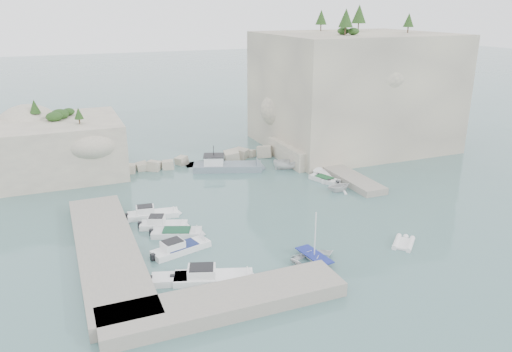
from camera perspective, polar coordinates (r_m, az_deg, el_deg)
name	(u,v)px	position (r m, az deg, el deg)	size (l,w,h in m)	color
ground	(278,221)	(51.05, 2.58, -5.21)	(400.00, 400.00, 0.00)	slate
cliff_east	(352,90)	(78.95, 10.95, 9.59)	(26.00, 22.00, 17.00)	beige
cliff_terrace	(308,151)	(71.29, 6.00, 2.86)	(8.00, 10.00, 2.50)	beige
outcrop_west	(57,147)	(69.36, -21.81, 3.06)	(16.00, 14.00, 7.00)	beige
quay_west	(107,250)	(45.98, -16.66, -8.15)	(5.00, 24.00, 1.10)	#9E9689
quay_south	(226,302)	(37.27, -3.48, -14.14)	(18.00, 4.00, 1.10)	#9E9689
ledge_east	(341,173)	(65.20, 9.68, 0.36)	(3.00, 16.00, 0.80)	#9E9689
breakwater	(206,158)	(69.84, -5.77, 2.05)	(28.00, 3.00, 1.40)	beige
motorboat_a	(153,217)	(53.15, -11.66, -4.60)	(5.67, 1.69, 1.40)	white
motorboat_b	(164,228)	(50.41, -10.47, -5.86)	(4.99, 1.63, 1.40)	white
motorboat_c	(177,235)	(48.64, -9.03, -6.72)	(5.12, 1.86, 0.70)	silver
motorboat_d	(181,251)	(45.62, -8.55, -8.52)	(5.87, 1.75, 1.40)	white
motorboat_e	(175,282)	(41.04, -9.20, -11.90)	(4.14, 1.69, 0.70)	silver
motorboat_f	(214,281)	(40.85, -4.85, -11.86)	(6.89, 2.05, 1.40)	white
rowboat	(314,260)	(43.97, 6.66, -9.54)	(3.00, 4.20, 0.87)	white
inflatable_dinghy	(403,245)	(48.23, 16.49, -7.55)	(3.19, 1.55, 0.44)	white
tender_east_a	(339,191)	(59.89, 9.42, -1.72)	(2.75, 3.19, 1.68)	silver
tender_east_b	(324,181)	(62.94, 7.81, -0.61)	(4.37, 1.49, 0.70)	silver
tender_east_c	(323,178)	(64.11, 7.64, -0.23)	(4.97, 1.61, 0.70)	silver
tender_east_d	(289,169)	(67.21, 3.79, 0.81)	(1.67, 4.45, 1.72)	silver
work_boat	(228,170)	(66.79, -3.26, 0.70)	(9.91, 2.93, 2.20)	slate
rowboat_mast	(315,234)	(42.82, 6.79, -6.56)	(0.10, 0.10, 4.20)	white
vegetation	(321,26)	(76.53, 7.42, 16.59)	(53.48, 13.88, 13.40)	#1E4219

